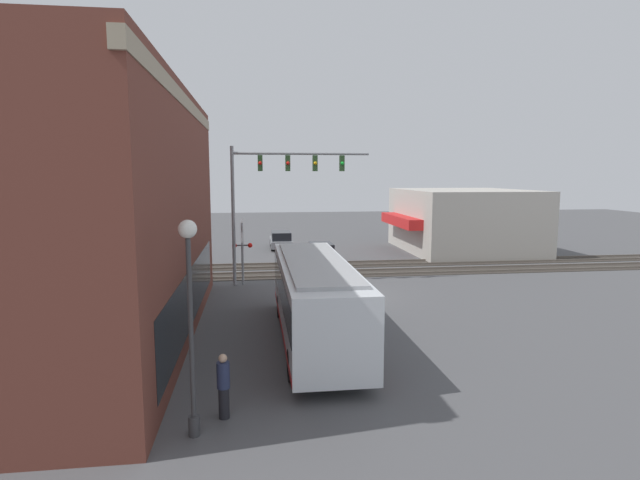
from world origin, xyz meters
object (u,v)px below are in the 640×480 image
crossing_signal (242,245)px  city_bus (315,296)px  pedestrian_by_lamp (224,386)px  parked_car_red (321,253)px  parked_car_grey (281,241)px  streetlamp (190,310)px

crossing_signal → city_bus: bearing=-164.2°
crossing_signal → pedestrian_by_lamp: (-16.28, 0.14, -1.40)m
parked_car_red → parked_car_grey: size_ratio=0.89×
streetlamp → city_bus: bearing=-29.6°
city_bus → crossing_signal: bearing=15.8°
parked_car_grey → pedestrian_by_lamp: bearing=174.1°
crossing_signal → streetlamp: streetlamp is taller
parked_car_red → city_bus: bearing=171.6°
city_bus → parked_car_red: (17.62, -2.60, -1.11)m
pedestrian_by_lamp → parked_car_grey: bearing=-5.9°
parked_car_red → pedestrian_by_lamp: 24.14m
city_bus → crossing_signal: 10.87m
streetlamp → pedestrian_by_lamp: size_ratio=3.05×
streetlamp → parked_car_grey: bearing=-6.9°
crossing_signal → parked_car_red: 9.23m
city_bus → pedestrian_by_lamp: 6.66m
parked_car_red → streetlamp: bearing=165.3°
pedestrian_by_lamp → parked_car_red: bearing=-13.7°
parked_car_grey → city_bus: bearing=180.0°
city_bus → parked_car_red: 17.84m
city_bus → crossing_signal: crossing_signal is taller
crossing_signal → parked_car_grey: size_ratio=0.80×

